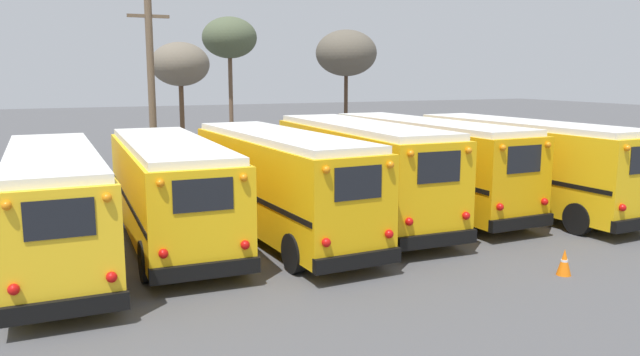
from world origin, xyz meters
TOP-DOWN VIEW (x-y plane):
  - ground_plane at (0.00, 0.00)m, footprint 160.00×160.00m
  - school_bus_0 at (-7.87, -1.07)m, footprint 2.45×9.87m
  - school_bus_1 at (-4.72, -0.04)m, footprint 2.82×9.72m
  - school_bus_2 at (-1.57, -0.85)m, footprint 2.83×9.59m
  - school_bus_3 at (1.57, -0.04)m, footprint 2.69×9.64m
  - school_bus_4 at (4.72, 0.83)m, footprint 2.66×10.25m
  - school_bus_5 at (7.87, -0.79)m, footprint 2.85×9.92m
  - utility_pole at (-3.49, 10.15)m, footprint 1.80×0.32m
  - bare_tree_0 at (-0.79, 16.93)m, footprint 3.23×3.23m
  - bare_tree_1 at (10.69, 19.36)m, footprint 4.05×4.05m
  - bare_tree_2 at (3.00, 20.22)m, footprint 3.40×3.40m
  - traffic_cone at (3.58, -7.17)m, footprint 0.36×0.36m

SIDE VIEW (x-z plane):
  - ground_plane at x=0.00m, z-range 0.00..0.00m
  - traffic_cone at x=3.58m, z-range 0.00..0.67m
  - school_bus_0 at x=-7.87m, z-range 0.13..3.16m
  - school_bus_1 at x=-4.72m, z-range 0.14..3.18m
  - school_bus_2 at x=-1.57m, z-range 0.14..3.36m
  - school_bus_5 at x=7.87m, z-range 0.14..3.40m
  - school_bus_4 at x=4.72m, z-range 0.15..3.43m
  - school_bus_3 at x=1.57m, z-range 0.15..3.49m
  - utility_pole at x=-3.49m, z-range 0.13..8.55m
  - bare_tree_0 at x=-0.79m, z-range 2.09..8.77m
  - bare_tree_1 at x=10.69m, z-range 2.36..10.18m
  - bare_tree_2 at x=3.00m, z-range 2.88..11.32m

